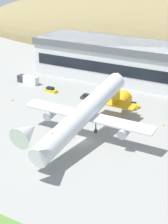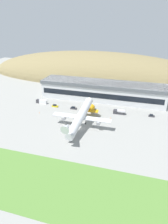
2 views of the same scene
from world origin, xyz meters
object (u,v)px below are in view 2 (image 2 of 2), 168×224
(service_car_3, at_px, (73,108))
(terminal_building, at_px, (103,90))
(cargo_airplane, at_px, (81,117))
(box_truck, at_px, (119,112))
(traffic_cone_1, at_px, (111,118))
(service_car_1, at_px, (95,110))
(service_car_2, at_px, (55,106))
(traffic_cone_0, at_px, (40,112))
(fuel_truck, at_px, (42,102))
(service_car_0, at_px, (151,116))

(service_car_3, bearing_deg, terminal_building, 58.88)
(cargo_airplane, distance_m, box_truck, 31.87)
(service_car_3, height_order, traffic_cone_1, service_car_3)
(terminal_building, bearing_deg, box_truck, -53.92)
(box_truck, relative_size, traffic_cone_1, 13.50)
(cargo_airplane, xyz_separation_m, service_car_1, (1.42, 25.53, -6.21))
(service_car_2, bearing_deg, traffic_cone_0, -112.42)
(fuel_truck, bearing_deg, traffic_cone_1, -10.68)
(service_car_3, bearing_deg, box_truck, 2.22)
(service_car_0, bearing_deg, traffic_cone_1, -157.71)
(service_car_3, bearing_deg, service_car_2, -179.47)
(terminal_building, relative_size, service_car_2, 20.82)
(fuel_truck, height_order, traffic_cone_0, fuel_truck)
(service_car_2, height_order, traffic_cone_0, service_car_2)
(service_car_0, relative_size, box_truck, 0.49)
(service_car_3, relative_size, box_truck, 0.56)
(service_car_0, height_order, service_car_3, service_car_3)
(box_truck, distance_m, traffic_cone_1, 9.26)
(terminal_building, xyz_separation_m, box_truck, (16.95, -23.26, -6.23))
(terminal_building, relative_size, service_car_1, 23.22)
(traffic_cone_0, bearing_deg, fuel_truck, 112.59)
(service_car_0, height_order, service_car_2, service_car_2)
(traffic_cone_1, bearing_deg, terminal_building, 112.04)
(terminal_building, xyz_separation_m, traffic_cone_0, (-34.13, -37.58, -7.52))
(service_car_3, bearing_deg, service_car_0, 3.49)
(box_truck, bearing_deg, service_car_0, 5.47)
(service_car_1, bearing_deg, traffic_cone_0, -157.43)
(service_car_1, relative_size, fuel_truck, 0.47)
(service_car_0, xyz_separation_m, box_truck, (-20.31, -1.94, 0.93))
(service_car_2, xyz_separation_m, fuel_truck, (-12.13, 3.35, 0.70))
(service_car_2, distance_m, box_truck, 45.77)
(service_car_0, bearing_deg, box_truck, -174.53)
(service_car_3, xyz_separation_m, traffic_cone_0, (-19.35, -13.09, -0.41))
(service_car_3, xyz_separation_m, fuel_truck, (-26.13, 3.22, 0.67))
(fuel_truck, bearing_deg, cargo_airplane, -34.84)
(terminal_building, distance_m, service_car_3, 29.48)
(fuel_truck, distance_m, box_truck, 57.90)
(terminal_building, relative_size, cargo_airplane, 1.98)
(service_car_0, relative_size, service_car_3, 0.87)
(traffic_cone_0, bearing_deg, traffic_cone_1, 7.53)
(cargo_airplane, relative_size, box_truck, 6.11)
(service_car_2, bearing_deg, cargo_airplane, -41.39)
(service_car_0, relative_size, service_car_2, 0.84)
(service_car_0, bearing_deg, service_car_3, -176.51)
(fuel_truck, xyz_separation_m, box_truck, (57.87, -1.99, 0.20))
(service_car_3, distance_m, box_truck, 31.77)
(fuel_truck, bearing_deg, service_car_3, -7.02)
(traffic_cone_1, bearing_deg, service_car_1, 147.33)
(service_car_1, height_order, traffic_cone_0, service_car_1)
(service_car_0, bearing_deg, service_car_1, -176.90)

